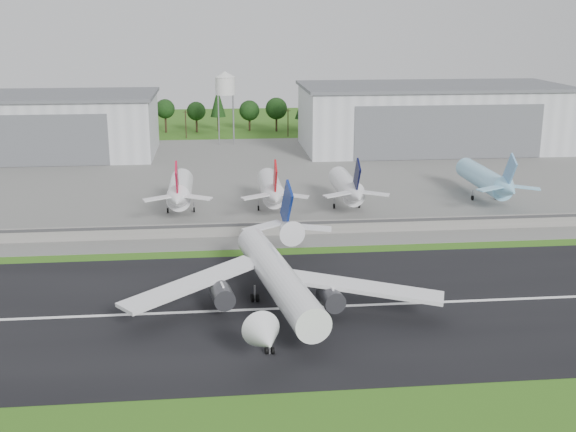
{
  "coord_description": "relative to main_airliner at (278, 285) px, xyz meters",
  "views": [
    {
      "loc": [
        -9.75,
        -110.44,
        51.33
      ],
      "look_at": [
        5.64,
        40.0,
        9.0
      ],
      "focal_mm": 45.0,
      "sensor_mm": 36.0,
      "label": 1
    }
  ],
  "objects": [
    {
      "name": "parked_jet_navy",
      "position": [
        25.03,
        67.0,
        1.35
      ],
      "size": [
        7.36,
        31.29,
        16.75
      ],
      "color": "white",
      "rests_on": "ground"
    },
    {
      "name": "utility_poles",
      "position": [
        -0.67,
        190.43,
        -4.89
      ],
      "size": [
        230.0,
        3.0,
        12.0
      ],
      "primitive_type": null,
      "color": "black",
      "rests_on": "ground"
    },
    {
      "name": "apron",
      "position": [
        -0.67,
        110.43,
        -4.84
      ],
      "size": [
        320.0,
        150.0,
        0.1
      ],
      "primitive_type": "cube",
      "color": "slate",
      "rests_on": "ground"
    },
    {
      "name": "parked_jet_red_a",
      "position": [
        -20.03,
        67.02,
        1.53
      ],
      "size": [
        7.36,
        31.29,
        16.94
      ],
      "color": "white",
      "rests_on": "ground"
    },
    {
      "name": "hangar_east",
      "position": [
        74.33,
        155.35,
        7.73
      ],
      "size": [
        102.0,
        47.0,
        25.2
      ],
      "color": "silver",
      "rests_on": "ground"
    },
    {
      "name": "treeline",
      "position": [
        -0.67,
        205.43,
        -4.89
      ],
      "size": [
        320.0,
        16.0,
        22.0
      ],
      "primitive_type": null,
      "color": "black",
      "rests_on": "ground"
    },
    {
      "name": "parked_jet_skyblue",
      "position": [
        65.92,
        72.02,
        1.4
      ],
      "size": [
        7.36,
        37.29,
        16.86
      ],
      "color": "#8CCFF2",
      "rests_on": "ground"
    },
    {
      "name": "hangar_west",
      "position": [
        -80.67,
        155.35,
        6.74
      ],
      "size": [
        97.0,
        44.0,
        23.2
      ],
      "color": "silver",
      "rests_on": "ground"
    },
    {
      "name": "runway_centerline",
      "position": [
        -0.67,
        0.43,
        -4.78
      ],
      "size": [
        220.0,
        1.0,
        0.02
      ],
      "primitive_type": "cube",
      "color": "white",
      "rests_on": "runway"
    },
    {
      "name": "parked_jet_red_b",
      "position": [
        4.29,
        67.0,
        1.35
      ],
      "size": [
        7.36,
        31.29,
        16.76
      ],
      "color": "white",
      "rests_on": "ground"
    },
    {
      "name": "water_tower",
      "position": [
        -5.67,
        175.43,
        19.66
      ],
      "size": [
        8.4,
        8.4,
        29.4
      ],
      "color": "#99999E",
      "rests_on": "ground"
    },
    {
      "name": "ground",
      "position": [
        -0.67,
        -9.57,
        -4.89
      ],
      "size": [
        600.0,
        600.0,
        0.0
      ],
      "primitive_type": "plane",
      "color": "#275815",
      "rests_on": "ground"
    },
    {
      "name": "runway",
      "position": [
        -0.67,
        0.43,
        -4.84
      ],
      "size": [
        320.0,
        60.0,
        0.1
      ],
      "primitive_type": "cube",
      "color": "black",
      "rests_on": "ground"
    },
    {
      "name": "blast_fence",
      "position": [
        -0.67,
        45.42,
        -3.09
      ],
      "size": [
        240.0,
        0.61,
        3.5
      ],
      "color": "gray",
      "rests_on": "ground"
    },
    {
      "name": "main_airliner",
      "position": [
        0.0,
        0.0,
        0.0
      ],
      "size": [
        56.55,
        59.14,
        18.17
      ],
      "rotation": [
        0.0,
        0.0,
        3.3
      ],
      "color": "white",
      "rests_on": "runway"
    }
  ]
}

